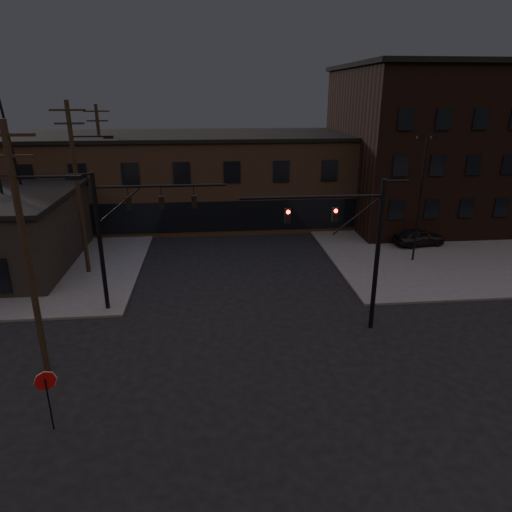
{
  "coord_description": "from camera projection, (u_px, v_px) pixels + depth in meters",
  "views": [
    {
      "loc": [
        -1.82,
        -16.61,
        11.9
      ],
      "look_at": [
        0.51,
        6.7,
        3.5
      ],
      "focal_mm": 32.0,
      "sensor_mm": 36.0,
      "label": 1
    }
  ],
  "objects": [
    {
      "name": "traffic_signal_far",
      "position": [
        122.0,
        226.0,
        24.92
      ],
      "size": [
        7.12,
        0.24,
        8.0
      ],
      "color": "black",
      "rests_on": "ground"
    },
    {
      "name": "stop_sign",
      "position": [
        46.0,
        387.0,
        16.52
      ],
      "size": [
        0.72,
        0.33,
        2.48
      ],
      "color": "black",
      "rests_on": "ground"
    },
    {
      "name": "parked_car_lot_b",
      "position": [
        465.0,
        217.0,
        42.9
      ],
      "size": [
        5.29,
        2.99,
        1.45
      ],
      "primitive_type": "imported",
      "rotation": [
        0.0,
        0.0,
        1.78
      ],
      "color": "silver",
      "rests_on": "sidewalk_ne"
    },
    {
      "name": "lot_light_b",
      "position": [
        465.0,
        175.0,
        37.46
      ],
      "size": [
        1.5,
        0.28,
        9.14
      ],
      "color": "black",
      "rests_on": "ground"
    },
    {
      "name": "ground",
      "position": [
        260.0,
        384.0,
        19.75
      ],
      "size": [
        140.0,
        140.0,
        0.0
      ],
      "primitive_type": "plane",
      "color": "black",
      "rests_on": "ground"
    },
    {
      "name": "utility_pole_near",
      "position": [
        27.0,
        248.0,
        18.76
      ],
      "size": [
        3.7,
        0.28,
        11.0
      ],
      "color": "black",
      "rests_on": "ground"
    },
    {
      "name": "building_row",
      "position": [
        229.0,
        178.0,
        44.62
      ],
      "size": [
        40.0,
        12.0,
        8.0
      ],
      "primitive_type": "cube",
      "color": "brown",
      "rests_on": "ground"
    },
    {
      "name": "car_crossing",
      "position": [
        271.0,
        216.0,
        43.99
      ],
      "size": [
        3.07,
        4.49,
        1.4
      ],
      "primitive_type": "imported",
      "rotation": [
        0.0,
        0.0,
        0.41
      ],
      "color": "black",
      "rests_on": "ground"
    },
    {
      "name": "utility_pole_far",
      "position": [
        102.0,
        165.0,
        41.07
      ],
      "size": [
        2.2,
        0.28,
        11.0
      ],
      "color": "black",
      "rests_on": "ground"
    },
    {
      "name": "traffic_signal_near",
      "position": [
        357.0,
        241.0,
        22.8
      ],
      "size": [
        7.12,
        0.24,
        8.0
      ],
      "color": "black",
      "rests_on": "ground"
    },
    {
      "name": "parked_car_lot_a",
      "position": [
        419.0,
        237.0,
        37.05
      ],
      "size": [
        4.31,
        2.23,
        1.4
      ],
      "primitive_type": "imported",
      "rotation": [
        0.0,
        0.0,
        1.71
      ],
      "color": "black",
      "rests_on": "sidewalk_ne"
    },
    {
      "name": "lot_light_a",
      "position": [
        421.0,
        189.0,
        32.22
      ],
      "size": [
        1.5,
        0.28,
        9.14
      ],
      "color": "black",
      "rests_on": "ground"
    },
    {
      "name": "sidewalk_ne",
      "position": [
        469.0,
        228.0,
        42.39
      ],
      "size": [
        30.0,
        30.0,
        0.15
      ],
      "primitive_type": "cube",
      "color": "#474744",
      "rests_on": "ground"
    },
    {
      "name": "building_right",
      "position": [
        458.0,
        147.0,
        43.8
      ],
      "size": [
        22.0,
        16.0,
        14.0
      ],
      "primitive_type": "cube",
      "color": "black",
      "rests_on": "ground"
    },
    {
      "name": "utility_pole_mid",
      "position": [
        79.0,
        186.0,
        29.82
      ],
      "size": [
        3.7,
        0.28,
        11.5
      ],
      "color": "black",
      "rests_on": "ground"
    }
  ]
}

